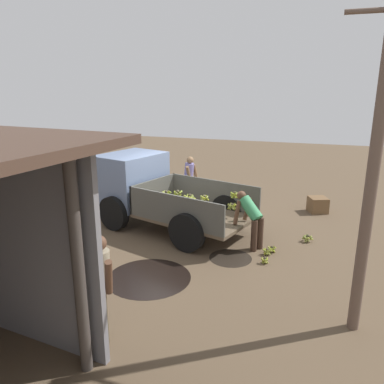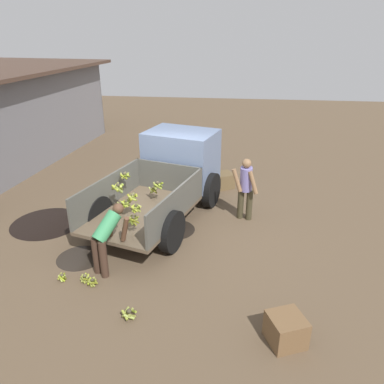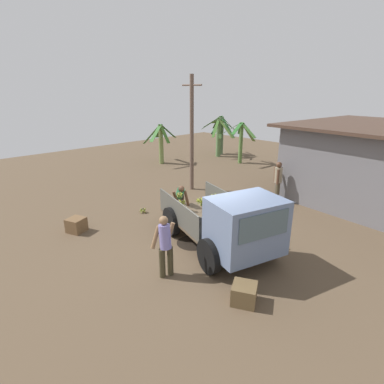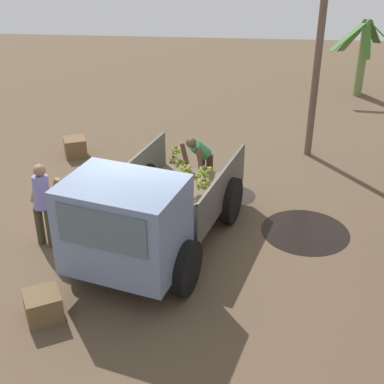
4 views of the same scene
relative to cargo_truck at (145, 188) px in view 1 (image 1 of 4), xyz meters
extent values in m
plane|color=brown|center=(-1.03, 0.17, -1.02)|extent=(36.00, 36.00, 0.00)
cylinder|color=black|center=(-1.49, 2.98, -1.02)|extent=(1.72, 1.72, 0.01)
cylinder|color=#2A231C|center=(-2.85, 1.55, -1.02)|extent=(0.97, 0.97, 0.01)
cylinder|color=black|center=(-1.41, -0.23, -1.02)|extent=(1.00, 1.00, 0.01)
cube|color=brown|center=(-1.64, 0.47, -0.51)|extent=(3.21, 2.56, 0.08)
cube|color=#505049|center=(-1.39, 1.34, -0.10)|extent=(2.71, 0.82, 0.75)
cube|color=#505049|center=(-1.89, -0.40, -0.10)|extent=(2.71, 0.82, 0.75)
cube|color=#505049|center=(-0.31, 0.09, -0.10)|extent=(0.56, 1.80, 0.75)
cube|color=slate|center=(0.48, -0.14, 0.18)|extent=(1.81, 2.12, 1.46)
cube|color=#4C606B|center=(1.14, -0.33, 0.47)|extent=(0.43, 1.41, 0.64)
cylinder|color=black|center=(0.55, 0.84, -0.55)|extent=(0.96, 0.47, 0.93)
cylinder|color=black|center=(0.02, -1.01, -0.55)|extent=(0.96, 0.47, 0.93)
cylinder|color=black|center=(-1.78, 1.51, -0.55)|extent=(0.96, 0.47, 0.93)
cylinder|color=black|center=(-2.31, -0.34, -0.55)|extent=(0.96, 0.47, 0.93)
sphere|color=#4D4532|center=(-1.94, 0.75, -0.07)|extent=(0.07, 0.07, 0.07)
cylinder|color=#9BA834|center=(-2.00, 0.75, -0.13)|extent=(0.06, 0.16, 0.14)
cylinder|color=olive|center=(-1.98, 0.70, -0.13)|extent=(0.15, 0.14, 0.14)
cylinder|color=olive|center=(-1.93, 0.70, -0.14)|extent=(0.14, 0.05, 0.16)
cylinder|color=olive|center=(-1.89, 0.70, -0.12)|extent=(0.14, 0.15, 0.13)
cylinder|color=#94A33A|center=(-1.88, 0.75, -0.13)|extent=(0.06, 0.16, 0.14)
cylinder|color=olive|center=(-1.89, 0.79, -0.12)|extent=(0.15, 0.15, 0.12)
cylinder|color=olive|center=(-1.94, 0.80, -0.14)|extent=(0.15, 0.04, 0.15)
cylinder|color=#95B02A|center=(-1.99, 0.78, -0.12)|extent=(0.13, 0.16, 0.13)
sphere|color=brown|center=(-1.93, 0.59, 0.09)|extent=(0.07, 0.07, 0.07)
cylinder|color=olive|center=(-1.95, 0.54, 0.02)|extent=(0.15, 0.11, 0.17)
cylinder|color=olive|center=(-1.90, 0.52, 0.05)|extent=(0.18, 0.12, 0.12)
cylinder|color=#9AA227|center=(-1.87, 0.57, 0.02)|extent=(0.08, 0.17, 0.16)
cylinder|color=olive|center=(-1.88, 0.63, 0.03)|extent=(0.15, 0.16, 0.14)
cylinder|color=#989E41|center=(-1.92, 0.63, 0.02)|extent=(0.15, 0.07, 0.17)
cylinder|color=olive|center=(-1.98, 0.64, 0.04)|extent=(0.17, 0.15, 0.12)
cylinder|color=#A5B040|center=(-2.00, 0.58, 0.04)|extent=(0.05, 0.18, 0.13)
sphere|color=#4B4431|center=(-1.07, 1.01, 0.24)|extent=(0.08, 0.08, 0.08)
cylinder|color=olive|center=(-1.04, 0.94, 0.19)|extent=(0.19, 0.11, 0.13)
cylinder|color=#8E9F3C|center=(-1.00, 1.01, 0.19)|extent=(0.06, 0.19, 0.14)
cylinder|color=olive|center=(-1.03, 1.06, 0.18)|extent=(0.17, 0.15, 0.15)
cylinder|color=olive|center=(-1.11, 1.07, 0.19)|extent=(0.18, 0.13, 0.13)
cylinder|color=olive|center=(-1.14, 1.01, 0.19)|extent=(0.05, 0.19, 0.14)
cylinder|color=#61721D|center=(-1.10, 0.94, 0.19)|extent=(0.19, 0.12, 0.12)
sphere|color=#4B4431|center=(-1.06, 0.21, 0.04)|extent=(0.09, 0.09, 0.09)
cylinder|color=#8FA131|center=(-1.13, 0.19, -0.03)|extent=(0.10, 0.20, 0.17)
cylinder|color=#9AB240|center=(-1.08, 0.14, -0.02)|extent=(0.20, 0.08, 0.16)
cylinder|color=olive|center=(-1.00, 0.17, -0.02)|extent=(0.15, 0.20, 0.15)
cylinder|color=olive|center=(-1.02, 0.26, -0.04)|extent=(0.16, 0.16, 0.19)
cylinder|color=olive|center=(-1.10, 0.27, -0.03)|extent=(0.18, 0.14, 0.17)
sphere|color=#3F3929|center=(-2.63, 0.32, 0.18)|extent=(0.07, 0.07, 0.07)
cylinder|color=olive|center=(-2.62, 0.37, 0.12)|extent=(0.16, 0.07, 0.14)
cylinder|color=#9EB027|center=(-2.65, 0.36, 0.11)|extent=(0.14, 0.11, 0.15)
cylinder|color=#9BA32D|center=(-2.69, 0.34, 0.13)|extent=(0.09, 0.17, 0.12)
cylinder|color=#98A241|center=(-2.67, 0.29, 0.11)|extent=(0.12, 0.14, 0.15)
cylinder|color=olive|center=(-2.63, 0.27, 0.11)|extent=(0.15, 0.06, 0.15)
cylinder|color=#959939|center=(-2.59, 0.27, 0.13)|extent=(0.16, 0.14, 0.12)
cylinder|color=#9CAA45|center=(-2.59, 0.31, 0.11)|extent=(0.08, 0.14, 0.16)
cylinder|color=#8AA123|center=(-2.58, 0.36, 0.12)|extent=(0.13, 0.15, 0.14)
sphere|color=brown|center=(-2.60, 0.40, -0.11)|extent=(0.07, 0.07, 0.07)
cylinder|color=olive|center=(-2.53, 0.38, -0.17)|extent=(0.08, 0.18, 0.14)
cylinder|color=olive|center=(-2.54, 0.44, -0.17)|extent=(0.13, 0.17, 0.14)
cylinder|color=olive|center=(-2.58, 0.48, -0.16)|extent=(0.19, 0.08, 0.12)
cylinder|color=olive|center=(-2.65, 0.45, -0.17)|extent=(0.15, 0.15, 0.15)
cylinder|color=olive|center=(-2.65, 0.39, -0.19)|extent=(0.06, 0.15, 0.18)
cylinder|color=#A0A52A|center=(-2.64, 0.35, -0.17)|extent=(0.16, 0.13, 0.15)
cylinder|color=olive|center=(-2.58, 0.33, -0.16)|extent=(0.19, 0.08, 0.13)
sphere|color=brown|center=(-1.77, 0.93, -0.19)|extent=(0.07, 0.07, 0.07)
cylinder|color=#9FB037|center=(-1.73, 0.98, -0.26)|extent=(0.16, 0.12, 0.15)
cylinder|color=olive|center=(-1.80, 0.97, -0.27)|extent=(0.14, 0.13, 0.17)
cylinder|color=#9CA52B|center=(-1.82, 0.89, -0.25)|extent=(0.12, 0.17, 0.14)
cylinder|color=olive|center=(-1.74, 0.85, -0.23)|extent=(0.19, 0.09, 0.11)
cylinder|color=olive|center=(-1.69, 0.92, -0.24)|extent=(0.05, 0.19, 0.12)
sphere|color=#403A2A|center=(-1.67, 0.98, 0.19)|extent=(0.09, 0.09, 0.09)
cylinder|color=olive|center=(-1.63, 1.06, 0.15)|extent=(0.22, 0.15, 0.13)
cylinder|color=#92A02C|center=(-1.75, 1.03, 0.15)|extent=(0.17, 0.21, 0.13)
cylinder|color=olive|center=(-1.73, 0.95, 0.11)|extent=(0.13, 0.19, 0.19)
cylinder|color=#9EAA3F|center=(-1.66, 0.92, 0.11)|extent=(0.19, 0.10, 0.20)
cylinder|color=#91A935|center=(-1.60, 0.98, 0.12)|extent=(0.07, 0.21, 0.17)
sphere|color=#4B4431|center=(-0.85, 0.37, -0.18)|extent=(0.08, 0.08, 0.08)
cylinder|color=#9EA647|center=(-0.90, 0.43, -0.23)|extent=(0.16, 0.14, 0.12)
cylinder|color=olive|center=(-0.91, 0.34, -0.25)|extent=(0.10, 0.15, 0.16)
cylinder|color=olive|center=(-0.84, 0.32, -0.25)|extent=(0.16, 0.07, 0.16)
cylinder|color=#9AA845|center=(-0.81, 0.36, -0.26)|extent=(0.06, 0.14, 0.17)
cylinder|color=olive|center=(-0.83, 0.41, -0.26)|extent=(0.13, 0.11, 0.17)
cylinder|color=#3F3833|center=(-1.77, 5.57, 0.51)|extent=(0.16, 0.16, 3.06)
cylinder|color=brown|center=(-5.30, 3.40, 1.56)|extent=(0.18, 0.18, 5.15)
cylinder|color=#3B3522|center=(-0.64, -2.01, -0.62)|extent=(0.19, 0.19, 0.79)
cylinder|color=#3B3522|center=(-0.59, -1.79, -0.62)|extent=(0.19, 0.19, 0.79)
cylinder|color=#7D75BA|center=(-0.65, -1.89, 0.08)|extent=(0.42, 0.37, 0.64)
sphere|color=#8C6746|center=(-0.69, -1.88, 0.49)|extent=(0.22, 0.22, 0.22)
cylinder|color=#8C6746|center=(-0.81, -2.06, 0.06)|extent=(0.17, 0.30, 0.58)
cylinder|color=#8C6746|center=(-0.72, -1.67, 0.06)|extent=(0.17, 0.30, 0.58)
cylinder|color=#3D291F|center=(-3.27, 0.99, -0.63)|extent=(0.21, 0.21, 0.77)
cylinder|color=#3D291F|center=(-3.39, 0.81, -0.63)|extent=(0.21, 0.21, 0.77)
cylinder|color=#3C935B|center=(-3.13, 0.78, -0.05)|extent=(0.70, 0.58, 0.61)
sphere|color=brown|center=(-2.87, 0.61, 0.21)|extent=(0.22, 0.22, 0.22)
cylinder|color=brown|center=(-2.82, 0.81, -0.17)|extent=(0.20, 0.24, 0.58)
cylinder|color=brown|center=(-3.00, 0.47, -0.16)|extent=(0.22, 0.28, 0.57)
cylinder|color=#483F2C|center=(-1.57, 4.85, -0.61)|extent=(0.23, 0.23, 0.82)
cylinder|color=#483F2C|center=(-1.71, 5.03, -0.61)|extent=(0.23, 0.23, 0.82)
cylinder|color=gray|center=(-1.65, 4.93, 0.13)|extent=(0.44, 0.44, 0.65)
sphere|color=brown|center=(-1.66, 4.92, 0.56)|extent=(0.23, 0.23, 0.23)
cylinder|color=brown|center=(-1.55, 4.75, 0.09)|extent=(0.19, 0.20, 0.62)
cylinder|color=brown|center=(-1.86, 5.03, 0.11)|extent=(0.27, 0.30, 0.61)
sphere|color=#443D2C|center=(-3.70, 0.94, -0.89)|extent=(0.06, 0.06, 0.06)
cylinder|color=olive|center=(-3.68, 0.89, -0.92)|extent=(0.15, 0.09, 0.09)
cylinder|color=olive|center=(-3.66, 0.93, -0.95)|extent=(0.07, 0.13, 0.14)
cylinder|color=#99A13E|center=(-3.66, 0.98, -0.92)|extent=(0.12, 0.14, 0.09)
cylinder|color=#8EA322|center=(-3.70, 1.01, -0.92)|extent=(0.15, 0.04, 0.09)
cylinder|color=olive|center=(-3.74, 0.97, -0.95)|extent=(0.11, 0.12, 0.14)
cylinder|color=olive|center=(-3.75, 0.94, -0.95)|extent=(0.05, 0.13, 0.13)
cylinder|color=olive|center=(-3.73, 0.90, -0.93)|extent=(0.14, 0.10, 0.11)
sphere|color=brown|center=(-3.61, 1.12, -0.88)|extent=(0.06, 0.06, 0.06)
cylinder|color=olive|center=(-3.60, 1.08, -0.94)|extent=(0.13, 0.06, 0.15)
cylinder|color=olive|center=(-3.58, 1.10, -0.94)|extent=(0.10, 0.12, 0.15)
cylinder|color=#A9B031|center=(-3.56, 1.13, -0.94)|extent=(0.05, 0.14, 0.14)
cylinder|color=#929F31|center=(-3.57, 1.17, -0.92)|extent=(0.14, 0.12, 0.11)
cylinder|color=olive|center=(-3.62, 1.18, -0.93)|extent=(0.15, 0.06, 0.13)
cylinder|color=olive|center=(-3.65, 1.15, -0.94)|extent=(0.10, 0.13, 0.14)
cylinder|color=olive|center=(-3.66, 1.11, -0.94)|extent=(0.06, 0.13, 0.15)
cylinder|color=olive|center=(-3.65, 1.08, -0.93)|extent=(0.14, 0.12, 0.13)
sphere|color=#4D4632|center=(-3.63, 1.58, -0.89)|extent=(0.06, 0.06, 0.06)
cylinder|color=#9AA747|center=(-3.66, 1.60, -0.95)|extent=(0.10, 0.12, 0.13)
cylinder|color=#97AD26|center=(-3.67, 1.57, -0.95)|extent=(0.06, 0.12, 0.14)
cylinder|color=olive|center=(-3.63, 1.53, -0.95)|extent=(0.12, 0.04, 0.13)
cylinder|color=olive|center=(-3.60, 1.55, -0.95)|extent=(0.11, 0.11, 0.14)
cylinder|color=olive|center=(-3.58, 1.60, -0.94)|extent=(0.09, 0.14, 0.12)
cylinder|color=olive|center=(-3.61, 1.63, -0.93)|extent=(0.15, 0.07, 0.11)
sphere|color=#403A2A|center=(-4.47, 0.02, -0.86)|extent=(0.08, 0.08, 0.08)
cylinder|color=olive|center=(-4.43, 0.09, -0.91)|extent=(0.19, 0.11, 0.13)
cylinder|color=olive|center=(-4.52, 0.08, -0.91)|extent=(0.17, 0.16, 0.11)
cylinder|color=#93A348|center=(-4.54, 0.00, -0.91)|extent=(0.08, 0.19, 0.13)
cylinder|color=olive|center=(-4.49, -0.04, -0.93)|extent=(0.17, 0.11, 0.16)
cylinder|color=olive|center=(-4.41, -0.03, -0.91)|extent=(0.15, 0.17, 0.12)
cylinder|color=#939B43|center=(-4.41, 0.03, -0.94)|extent=(0.09, 0.17, 0.16)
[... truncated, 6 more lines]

